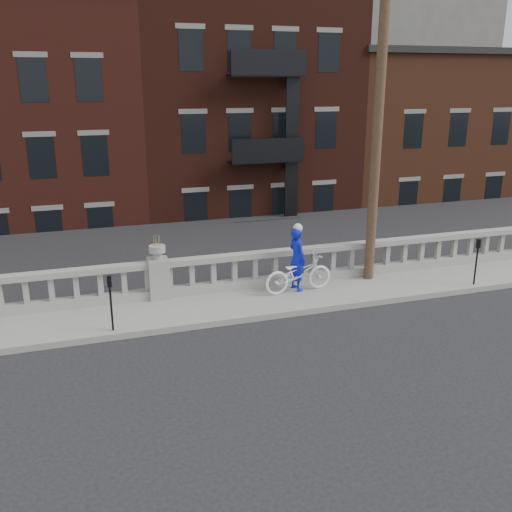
{
  "coord_description": "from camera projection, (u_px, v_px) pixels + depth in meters",
  "views": [
    {
      "loc": [
        -2.01,
        -10.67,
        5.82
      ],
      "look_at": [
        2.53,
        3.2,
        1.31
      ],
      "focal_mm": 40.0,
      "sensor_mm": 36.0,
      "label": 1
    }
  ],
  "objects": [
    {
      "name": "cyclist",
      "position": [
        297.0,
        259.0,
        15.89
      ],
      "size": [
        0.55,
        0.73,
        1.81
      ],
      "primitive_type": "imported",
      "rotation": [
        0.0,
        0.0,
        1.76
      ],
      "color": "#0C16BC",
      "rests_on": "sidewalk"
    },
    {
      "name": "planter_pedestal",
      "position": [
        158.0,
        274.0,
        15.34
      ],
      "size": [
        0.55,
        0.55,
        1.76
      ],
      "color": "gray",
      "rests_on": "sidewalk"
    },
    {
      "name": "bicycle",
      "position": [
        298.0,
        273.0,
        15.85
      ],
      "size": [
        2.05,
        0.87,
        1.05
      ],
      "primitive_type": "imported",
      "rotation": [
        0.0,
        0.0,
        1.66
      ],
      "color": "white",
      "rests_on": "sidewalk"
    },
    {
      "name": "sidewalk",
      "position": [
        166.0,
        313.0,
        14.7
      ],
      "size": [
        32.0,
        2.2,
        0.15
      ],
      "primitive_type": "cube",
      "color": "gray",
      "rests_on": "ground"
    },
    {
      "name": "parking_meter_c",
      "position": [
        110.0,
        297.0,
        13.25
      ],
      "size": [
        0.1,
        0.09,
        1.36
      ],
      "color": "black",
      "rests_on": "sidewalk"
    },
    {
      "name": "lower_level",
      "position": [
        115.0,
        139.0,
        32.32
      ],
      "size": [
        80.0,
        44.0,
        20.8
      ],
      "color": "#605E59",
      "rests_on": "ground"
    },
    {
      "name": "balustrade",
      "position": [
        159.0,
        280.0,
        15.4
      ],
      "size": [
        28.0,
        0.34,
        1.03
      ],
      "color": "gray",
      "rests_on": "sidewalk"
    },
    {
      "name": "ground",
      "position": [
        189.0,
        369.0,
        12.0
      ],
      "size": [
        120.0,
        120.0,
        0.0
      ],
      "primitive_type": "plane",
      "color": "black",
      "rests_on": "ground"
    },
    {
      "name": "parking_meter_d",
      "position": [
        477.0,
        257.0,
        16.29
      ],
      "size": [
        0.1,
        0.09,
        1.36
      ],
      "color": "black",
      "rests_on": "sidewalk"
    },
    {
      "name": "utility_pole",
      "position": [
        379.0,
        102.0,
        15.57
      ],
      "size": [
        1.6,
        0.28,
        10.0
      ],
      "color": "#422D1E",
      "rests_on": "sidewalk"
    }
  ]
}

